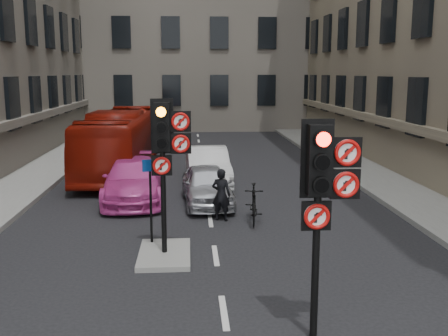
{
  "coord_description": "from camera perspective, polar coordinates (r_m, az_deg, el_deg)",
  "views": [
    {
      "loc": [
        -0.59,
        -6.82,
        4.28
      ],
      "look_at": [
        0.02,
        2.33,
        2.6
      ],
      "focal_mm": 42.0,
      "sensor_mm": 36.0,
      "label": 1
    }
  ],
  "objects": [
    {
      "name": "building_far",
      "position": [
        45.19,
        -3.2,
        17.64
      ],
      "size": [
        30.0,
        14.0,
        20.0
      ],
      "primitive_type": "cube",
      "color": "gray",
      "rests_on": "ground"
    },
    {
      "name": "motorcycle",
      "position": [
        15.18,
        3.25,
        -3.89
      ],
      "size": [
        0.71,
        1.85,
        1.08
      ],
      "primitive_type": "imported",
      "rotation": [
        0.0,
        0.0,
        -0.11
      ],
      "color": "black",
      "rests_on": "ground"
    },
    {
      "name": "bus_red",
      "position": [
        22.86,
        -11.15,
        2.83
      ],
      "size": [
        2.62,
        9.79,
        2.71
      ],
      "primitive_type": "imported",
      "rotation": [
        0.0,
        0.0,
        -0.04
      ],
      "color": "maroon",
      "rests_on": "ground"
    },
    {
      "name": "motorcyclist",
      "position": [
        15.25,
        -0.31,
        -2.92
      ],
      "size": [
        0.66,
        0.55,
        1.54
      ],
      "primitive_type": "imported",
      "rotation": [
        0.0,
        0.0,
        2.77
      ],
      "color": "black",
      "rests_on": "ground"
    },
    {
      "name": "pavement_right",
      "position": [
        20.8,
        18.27,
        -1.8
      ],
      "size": [
        3.0,
        50.0,
        0.16
      ],
      "primitive_type": "cube",
      "color": "gray",
      "rests_on": "ground"
    },
    {
      "name": "car_white",
      "position": [
        20.12,
        -1.81,
        0.19
      ],
      "size": [
        1.73,
        4.43,
        1.44
      ],
      "primitive_type": "imported",
      "rotation": [
        0.0,
        0.0,
        0.05
      ],
      "color": "silver",
      "rests_on": "ground"
    },
    {
      "name": "car_silver",
      "position": [
        17.15,
        -1.87,
        -1.87
      ],
      "size": [
        1.77,
        3.86,
        1.28
      ],
      "primitive_type": "imported",
      "rotation": [
        0.0,
        0.0,
        0.07
      ],
      "color": "#B7B9BF",
      "rests_on": "ground"
    },
    {
      "name": "signal_far",
      "position": [
        11.93,
        -6.33,
        2.72
      ],
      "size": [
        0.91,
        0.4,
        3.58
      ],
      "color": "black",
      "rests_on": "centre_island"
    },
    {
      "name": "signal_near",
      "position": [
        8.26,
        10.8,
        -1.66
      ],
      "size": [
        0.91,
        0.4,
        3.58
      ],
      "color": "black",
      "rests_on": "ground"
    },
    {
      "name": "centre_island",
      "position": [
        12.57,
        -6.48,
        -9.31
      ],
      "size": [
        1.2,
        2.0,
        0.12
      ],
      "primitive_type": "cube",
      "color": "gray",
      "rests_on": "ground"
    },
    {
      "name": "car_pink",
      "position": [
        17.95,
        -9.85,
        -1.29
      ],
      "size": [
        2.24,
        4.9,
        1.39
      ],
      "primitive_type": "imported",
      "rotation": [
        0.0,
        0.0,
        0.06
      ],
      "color": "#CE3C97",
      "rests_on": "ground"
    },
    {
      "name": "info_sign",
      "position": [
        12.9,
        -8.02,
        -2.3
      ],
      "size": [
        0.35,
        0.16,
        2.09
      ],
      "rotation": [
        0.0,
        0.0,
        0.34
      ],
      "color": "black",
      "rests_on": "centre_island"
    },
    {
      "name": "pavement_left",
      "position": [
        20.39,
        -22.68,
        -2.32
      ],
      "size": [
        3.0,
        50.0,
        0.16
      ],
      "primitive_type": "cube",
      "color": "gray",
      "rests_on": "ground"
    }
  ]
}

